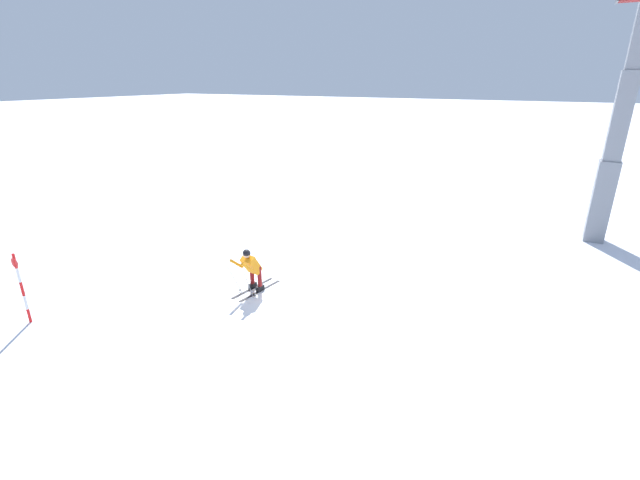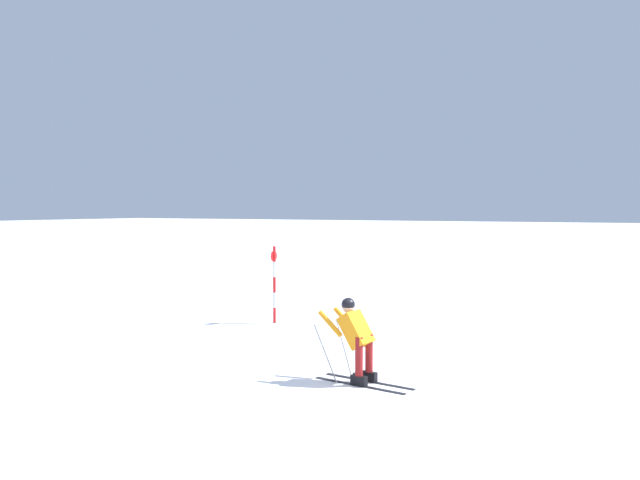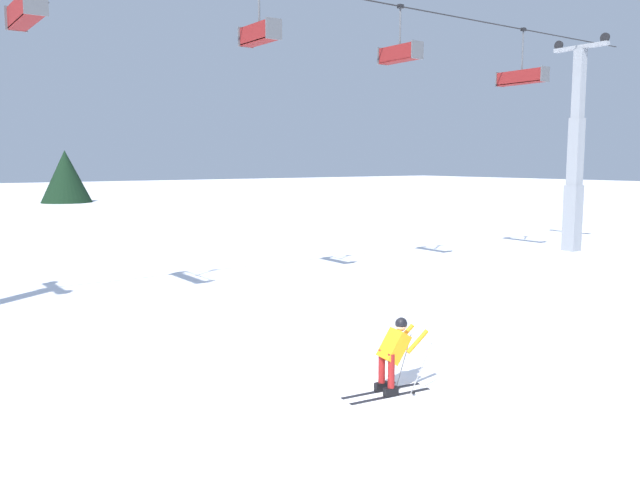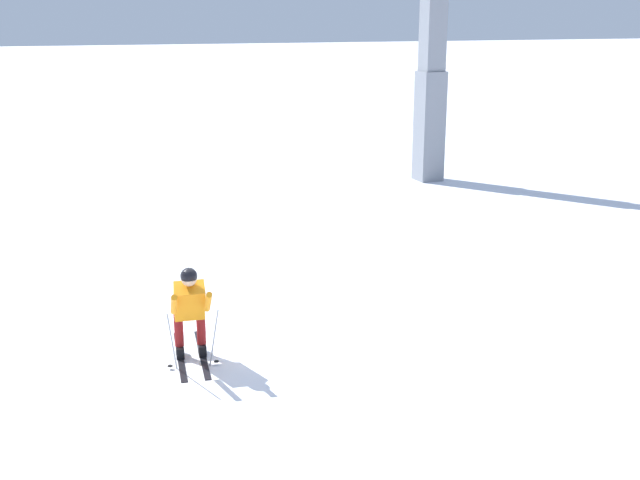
# 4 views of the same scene
# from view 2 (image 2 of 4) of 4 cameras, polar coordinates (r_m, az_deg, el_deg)

# --- Properties ---
(ground_plane) EXTENTS (260.00, 260.00, 0.00)m
(ground_plane) POSITION_cam_2_polar(r_m,az_deg,el_deg) (10.64, 5.43, -13.42)
(ground_plane) COLOR white
(skier_carving_main) EXTENTS (1.79, 0.77, 1.57)m
(skier_carving_main) POSITION_cam_2_polar(r_m,az_deg,el_deg) (11.17, 3.14, -8.28)
(skier_carving_main) COLOR black
(skier_carving_main) RESTS_ON ground_plane
(trail_marker_pole) EXTENTS (0.07, 0.28, 1.98)m
(trail_marker_pole) POSITION_cam_2_polar(r_m,az_deg,el_deg) (16.80, -4.03, -3.67)
(trail_marker_pole) COLOR red
(trail_marker_pole) RESTS_ON ground_plane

